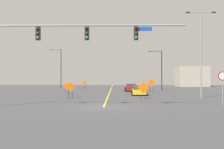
% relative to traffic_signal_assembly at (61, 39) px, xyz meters
% --- Properties ---
extents(ground, '(137.76, 137.76, 0.00)m').
position_rel_traffic_signal_assembly_xyz_m(ground, '(3.41, 0.02, -5.43)').
color(ground, '#444447').
extents(road_centre_stripe, '(0.16, 76.53, 0.01)m').
position_rel_traffic_signal_assembly_xyz_m(road_centre_stripe, '(3.41, 38.28, -5.43)').
color(road_centre_stripe, yellow).
rests_on(road_centre_stripe, ground).
extents(traffic_signal_assembly, '(15.79, 0.44, 7.05)m').
position_rel_traffic_signal_assembly_xyz_m(traffic_signal_assembly, '(0.00, 0.00, 0.00)').
color(traffic_signal_assembly, gray).
rests_on(traffic_signal_assembly, ground).
extents(stop_sign, '(0.76, 0.07, 2.87)m').
position_rel_traffic_signal_assembly_xyz_m(stop_sign, '(13.41, 1.45, -3.42)').
color(stop_sign, gray).
rests_on(stop_sign, ground).
extents(street_lamp_mid_right, '(2.46, 0.24, 8.75)m').
position_rel_traffic_signal_assembly_xyz_m(street_lamp_mid_right, '(-8.02, 39.27, -0.58)').
color(street_lamp_mid_right, black).
rests_on(street_lamp_mid_right, ground).
extents(street_lamp_far_right, '(3.39, 0.24, 9.98)m').
position_rel_traffic_signal_assembly_xyz_m(street_lamp_far_right, '(14.14, 9.59, 0.33)').
color(street_lamp_far_right, gray).
rests_on(street_lamp_far_right, ground).
extents(street_lamp_near_left, '(2.43, 0.24, 7.37)m').
position_rel_traffic_signal_assembly_xyz_m(street_lamp_near_left, '(12.60, 28.41, -1.29)').
color(street_lamp_near_left, black).
rests_on(street_lamp_near_left, ground).
extents(construction_sign_median_near, '(1.09, 0.20, 1.84)m').
position_rel_traffic_signal_assembly_xyz_m(construction_sign_median_near, '(-1.93, 34.10, -4.26)').
color(construction_sign_median_near, orange).
rests_on(construction_sign_median_near, ground).
extents(construction_sign_right_lane, '(1.08, 0.14, 1.68)m').
position_rel_traffic_signal_assembly_xyz_m(construction_sign_right_lane, '(-2.81, 18.24, -4.39)').
color(construction_sign_right_lane, orange).
rests_on(construction_sign_right_lane, ground).
extents(construction_sign_left_lane, '(1.06, 0.27, 1.86)m').
position_rel_traffic_signal_assembly_xyz_m(construction_sign_left_lane, '(-0.75, 9.17, -4.24)').
color(construction_sign_left_lane, orange).
rests_on(construction_sign_left_lane, ground).
extents(construction_sign_right_shoulder, '(1.40, 0.13, 2.21)m').
position_rel_traffic_signal_assembly_xyz_m(construction_sign_right_shoulder, '(10.27, 23.20, -4.03)').
color(construction_sign_right_shoulder, orange).
rests_on(construction_sign_right_shoulder, ground).
extents(construction_sign_left_shoulder, '(1.34, 0.11, 1.92)m').
position_rel_traffic_signal_assembly_xyz_m(construction_sign_left_shoulder, '(7.46, 8.65, -4.25)').
color(construction_sign_left_shoulder, orange).
rests_on(construction_sign_left_shoulder, ground).
extents(car_red_far, '(2.11, 4.23, 1.31)m').
position_rel_traffic_signal_assembly_xyz_m(car_red_far, '(7.07, 26.37, -4.81)').
color(car_red_far, red).
rests_on(car_red_far, ground).
extents(car_yellow_passing, '(2.17, 4.63, 1.29)m').
position_rel_traffic_signal_assembly_xyz_m(car_yellow_passing, '(7.54, 15.59, -4.83)').
color(car_yellow_passing, gold).
rests_on(car_yellow_passing, ground).
extents(roadside_building_east, '(7.99, 7.14, 5.40)m').
position_rel_traffic_signal_assembly_xyz_m(roadside_building_east, '(25.09, 53.31, -2.73)').
color(roadside_building_east, '#B2A893').
rests_on(roadside_building_east, ground).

